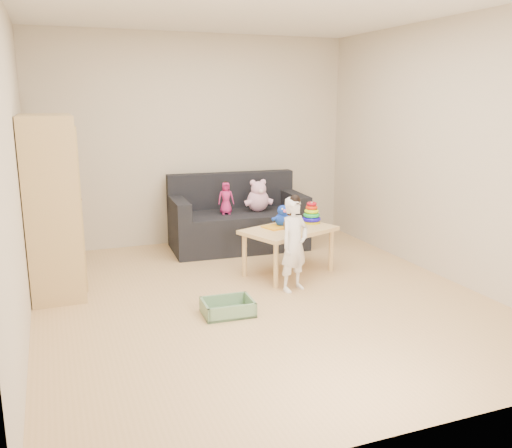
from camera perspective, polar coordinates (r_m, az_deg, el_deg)
name	(u,v)px	position (r m, az deg, el deg)	size (l,w,h in m)	color
room	(261,159)	(4.81, 0.51, 6.88)	(4.50, 4.50, 4.50)	tan
wardrobe	(52,206)	(5.43, -20.69, 1.83)	(0.47, 0.93, 1.68)	tan
sofa	(238,230)	(6.70, -1.88, -0.64)	(1.62, 0.81, 0.46)	black
play_table	(288,251)	(5.73, 3.44, -2.86)	(0.94, 0.59, 0.49)	#E2BB7C
storage_bin	(228,307)	(4.73, -2.99, -8.73)	(0.43, 0.32, 0.13)	gray
toddler	(294,246)	(5.19, 4.05, -2.30)	(0.33, 0.22, 0.89)	white
pink_bear	(258,198)	(6.68, 0.21, 2.77)	(0.29, 0.25, 0.33)	#F4B4DB
doll	(226,199)	(6.51, -3.19, 2.69)	(0.19, 0.13, 0.38)	#C0246A
ring_stacker	(311,215)	(5.91, 5.86, 0.99)	(0.20, 0.20, 0.23)	#CFBB0A
brown_bottle	(290,214)	(5.90, 3.57, 1.07)	(0.08, 0.08, 0.24)	black
blue_plush	(282,216)	(5.73, 2.78, 0.90)	(0.19, 0.15, 0.24)	blue
wooden_figure	(286,225)	(5.59, 3.12, -0.08)	(0.04, 0.04, 0.11)	brown
yellow_book	(275,227)	(5.68, 2.04, -0.33)	(0.22, 0.22, 0.02)	#FFA91A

